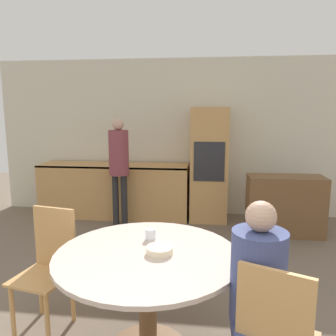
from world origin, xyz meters
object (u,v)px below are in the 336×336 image
chair_far_left (49,261)px  person_standing (119,160)px  dining_table (147,281)px  cup (150,234)px  sideboard (285,205)px  person_seated (258,291)px  oven_unit (209,165)px  bowl_near (160,250)px

chair_far_left → person_standing: 2.41m
chair_far_left → dining_table: bearing=-6.1°
cup → chair_far_left: bearing=177.9°
sideboard → person_seated: bearing=-105.8°
oven_unit → dining_table: oven_unit is taller
person_seated → cup: size_ratio=15.57×
person_standing → sideboard: bearing=-1.4°
person_standing → cup: size_ratio=20.49×
oven_unit → chair_far_left: 3.15m
person_seated → person_standing: bearing=118.2°
dining_table → person_seated: person_seated is taller
chair_far_left → person_seated: size_ratio=0.77×
sideboard → person_seated: size_ratio=0.84×
person_seated → cup: (-0.71, 0.57, 0.09)m
person_seated → person_standing: (-1.59, 2.96, 0.30)m
sideboard → person_standing: size_ratio=0.64×
person_seated → oven_unit: bearing=94.2°
dining_table → bowl_near: 0.25m
dining_table → cup: bearing=94.1°
sideboard → cup: bearing=-123.4°
chair_far_left → person_standing: (-0.04, 2.35, 0.49)m
dining_table → cup: 0.35m
oven_unit → person_seated: bearing=-85.8°
bowl_near → oven_unit: bearing=83.5°
oven_unit → person_standing: oven_unit is taller
oven_unit → bowl_near: (-0.35, -3.12, -0.10)m
chair_far_left → bowl_near: chair_far_left is taller
bowl_near → dining_table: bearing=178.2°
sideboard → oven_unit: bearing=152.8°
person_seated → person_standing: person_standing is taller
sideboard → chair_far_left: size_ratio=1.09×
dining_table → oven_unit: bearing=82.0°
dining_table → cup: (-0.02, 0.24, 0.25)m
oven_unit → sideboard: 1.30m
dining_table → chair_far_left: size_ratio=1.32×
chair_far_left → person_seated: bearing=-9.7°
sideboard → bowl_near: bearing=-119.1°
dining_table → person_standing: (-0.90, 2.63, 0.46)m
person_standing → bowl_near: (0.98, -2.63, -0.23)m
bowl_near → sideboard: bearing=60.9°
dining_table → bowl_near: (0.09, -0.00, 0.23)m
bowl_near → cup: bearing=113.0°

